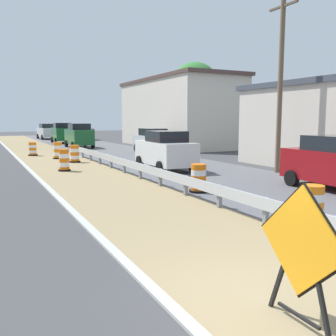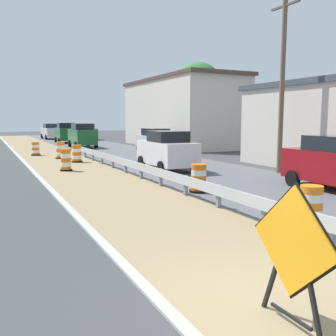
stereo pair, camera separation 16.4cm
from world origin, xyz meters
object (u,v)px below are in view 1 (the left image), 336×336
Objects in this scene: traffic_barrel_close at (198,180)px; traffic_barrel_far at (75,155)px; traffic_barrel_nearest at (312,207)px; car_mid_far_lane at (154,141)px; traffic_barrel_farther at (58,151)px; car_trailing_near_lane at (83,132)px; car_lead_near_lane at (62,133)px; warning_sign_diamond at (301,248)px; car_trailing_far_lane at (165,150)px; traffic_barrel_mid at (64,161)px; traffic_barrel_farthest at (33,150)px; car_lead_far_lane at (79,136)px; utility_pole_near at (280,83)px; car_distant_b at (47,131)px.

traffic_barrel_close is 11.67m from traffic_barrel_far.
car_mid_far_lane is (4.86, 20.17, 0.51)m from traffic_barrel_nearest.
traffic_barrel_far is at bearing -79.01° from traffic_barrel_farther.
car_lead_near_lane is at bearing -33.40° from car_trailing_near_lane.
warning_sign_diamond is 15.12m from car_trailing_far_lane.
car_trailing_near_lane is (8.16, 28.22, 0.50)m from traffic_barrel_mid.
car_lead_far_lane is (4.90, 6.21, 0.68)m from traffic_barrel_farthest.
car_trailing_far_lane is 6.62m from utility_pole_near.
traffic_barrel_close is 6.25m from car_trailing_far_lane.
car_lead_near_lane is at bearing 87.56° from traffic_barrel_close.
car_trailing_near_lane is 20.85m from car_mid_far_lane.
traffic_barrel_farthest is at bearing 92.27° from traffic_barrel_mid.
car_lead_near_lane is at bearing 88.49° from traffic_barrel_nearest.
car_distant_b is (4.76, 22.92, 0.58)m from traffic_barrel_farthest.
car_mid_far_lane is (5.23, 15.27, 0.50)m from traffic_barrel_close.
traffic_barrel_mid is at bearing 112.14° from traffic_barrel_close.
car_distant_b reaches higher than car_mid_far_lane.
traffic_barrel_close is at bearing 179.39° from car_lead_near_lane.
traffic_barrel_far reaches higher than traffic_barrel_farthest.
traffic_barrel_farthest is 7.95m from car_lead_far_lane.
car_distant_b is (1.18, 40.08, 0.55)m from traffic_barrel_close.
traffic_barrel_farthest is 20.80m from car_trailing_near_lane.
utility_pole_near reaches higher than car_trailing_far_lane.
car_trailing_near_lane is (4.95, 36.12, 0.55)m from traffic_barrel_close.
warning_sign_diamond is 1.69× the size of traffic_barrel_farther.
car_lead_far_lane is (3.67, 9.22, 0.61)m from traffic_barrel_farther.
traffic_barrel_farther is 0.13× the size of utility_pole_near.
car_trailing_far_lane is at bearing -177.44° from car_lead_near_lane.
traffic_barrel_mid is 5.23m from car_trailing_far_lane.
traffic_barrel_mid reaches higher than traffic_barrel_farther.
car_lead_far_lane is (4.85, 31.57, 0.08)m from warning_sign_diamond.
car_trailing_far_lane is at bearing -178.41° from car_lead_far_lane.
utility_pole_near is (0.97, -12.69, 3.43)m from car_mid_far_lane.
traffic_barrel_farther is 26.17m from car_distant_b.
utility_pole_near is at bearing -48.06° from traffic_barrel_far.
utility_pole_near is (8.04, -8.94, 3.91)m from traffic_barrel_far.
warning_sign_diamond is 16.12m from traffic_barrel_mid.
car_lead_near_lane reaches higher than car_trailing_near_lane.
car_trailing_far_lane reaches higher than traffic_barrel_mid.
traffic_barrel_close is at bearing -112.27° from warning_sign_diamond.
traffic_barrel_far is 0.26× the size of car_lead_near_lane.
car_mid_far_lane is (7.58, 1.12, 0.45)m from traffic_barrel_farther.
traffic_barrel_farther is 17.24m from car_lead_near_lane.
traffic_barrel_mid reaches higher than traffic_barrel_nearest.
traffic_barrel_farther is at bearing 100.99° from traffic_barrel_far.
car_lead_near_lane is (0.95, 35.88, 0.66)m from traffic_barrel_nearest.
car_lead_near_lane reaches higher than traffic_barrel_farthest.
traffic_barrel_farther is 0.26× the size of car_trailing_far_lane.
traffic_barrel_nearest is 44.99m from car_distant_b.
car_lead_far_lane is at bearing -14.02° from car_trailing_near_lane.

